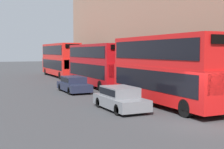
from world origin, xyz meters
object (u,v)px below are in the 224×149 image
object	(u,v)px
bus_second_in_queue	(97,63)
car_dark_sedan	(120,98)
car_hatchback	(74,84)
pedestrian	(76,70)
bus_third_in_queue	(60,59)
bus_leading	(166,68)

from	to	relation	value
bus_second_in_queue	car_dark_sedan	world-z (taller)	bus_second_in_queue
car_dark_sedan	car_hatchback	bearing A→B (deg)	90.00
car_hatchback	car_dark_sedan	bearing A→B (deg)	-90.00
bus_second_in_queue	car_hatchback	xyz separation A→B (m)	(-3.40, -2.96, -1.63)
car_hatchback	pedestrian	size ratio (longest dim) A/B	2.56
bus_third_in_queue	car_dark_sedan	xyz separation A→B (m)	(-3.40, -26.05, -1.79)
bus_second_in_queue	car_hatchback	bearing A→B (deg)	-138.95
car_hatchback	pedestrian	world-z (taller)	pedestrian
bus_leading	bus_third_in_queue	size ratio (longest dim) A/B	0.90
bus_leading	car_hatchback	xyz separation A→B (m)	(-3.40, 9.04, -1.77)
car_dark_sedan	pedestrian	world-z (taller)	pedestrian
bus_leading	bus_second_in_queue	world-z (taller)	bus_leading
bus_third_in_queue	car_dark_sedan	size ratio (longest dim) A/B	2.66
bus_second_in_queue	pedestrian	size ratio (longest dim) A/B	5.98
bus_leading	bus_third_in_queue	bearing A→B (deg)	90.00
bus_leading	pedestrian	bearing A→B (deg)	84.64
bus_third_in_queue	car_hatchback	bearing A→B (deg)	-101.43
bus_leading	car_dark_sedan	distance (m)	3.83
bus_leading	bus_third_in_queue	distance (m)	25.86
bus_third_in_queue	pedestrian	distance (m)	3.01
bus_second_in_queue	car_hatchback	world-z (taller)	bus_second_in_queue
car_hatchback	bus_third_in_queue	bearing A→B (deg)	78.57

